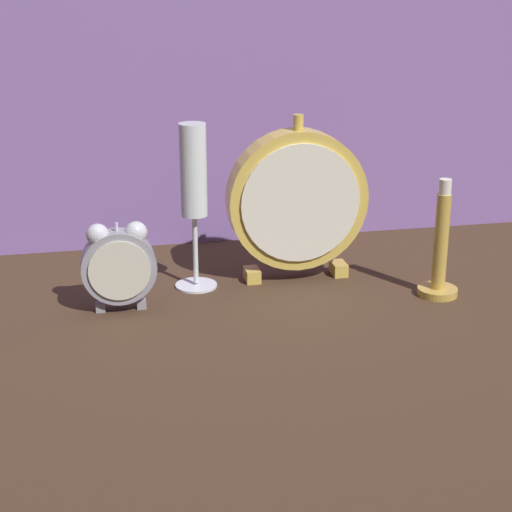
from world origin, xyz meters
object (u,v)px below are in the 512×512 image
Objects in this scene: mantel_clock_silver at (297,201)px; brass_candlestick at (440,256)px; champagne_flute at (194,185)px; alarm_clock_twin_bell at (119,263)px.

mantel_clock_silver is 0.21m from brass_candlestick.
mantel_clock_silver reaches higher than champagne_flute.
champagne_flute reaches higher than brass_candlestick.
alarm_clock_twin_bell is 0.52× the size of champagne_flute.
alarm_clock_twin_bell is at bearing 175.41° from brass_candlestick.
mantel_clock_silver is 0.15m from champagne_flute.
alarm_clock_twin_bell is 0.42m from brass_candlestick.
mantel_clock_silver is at bearing 14.85° from alarm_clock_twin_bell.
champagne_flute is (-0.14, -0.00, 0.03)m from mantel_clock_silver.
champagne_flute is (0.11, 0.06, 0.08)m from alarm_clock_twin_bell.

